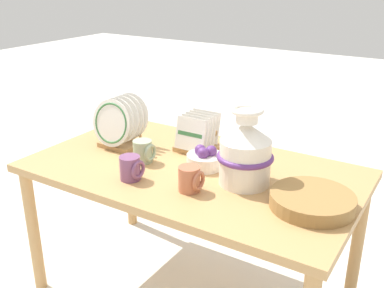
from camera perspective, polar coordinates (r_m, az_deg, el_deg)
display_table at (r=2.00m, az=-0.00°, el=-4.88°), size 1.44×0.82×0.68m
ceramic_vase at (r=1.79m, az=6.79°, el=-1.01°), size 0.23×0.23×0.32m
dish_rack_round_plates at (r=2.19m, az=-9.15°, el=2.32°), size 0.22×0.19×0.25m
dish_rack_square_plates at (r=2.14m, az=0.75°, el=0.77°), size 0.19×0.18×0.18m
wicker_charger_stack at (r=1.70m, az=15.01°, el=-6.98°), size 0.31×0.31×0.05m
mug_terracotta_glaze at (r=1.75m, az=-0.22°, el=-4.48°), size 0.09×0.09×0.10m
mug_plum_glaze at (r=1.86m, az=-7.75°, el=-3.05°), size 0.09×0.09×0.10m
mug_sage_glaze at (r=2.02m, az=-6.18°, el=-0.94°), size 0.09×0.09×0.10m
fruit_bowl at (r=1.96m, az=1.65°, el=-1.91°), size 0.16×0.16×0.10m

